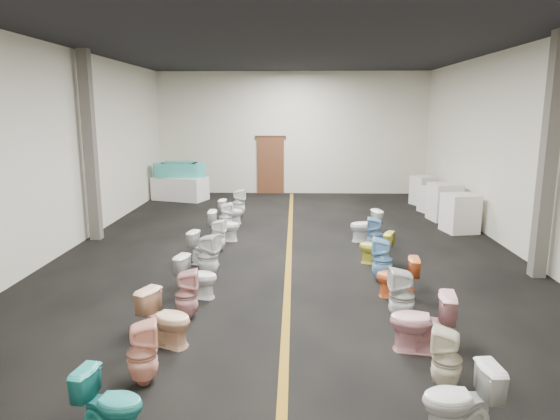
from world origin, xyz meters
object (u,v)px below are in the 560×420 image
at_px(appliance_crate_d, 423,190).
at_px(toilet_left_1, 142,353).
at_px(display_table, 180,188).
at_px(appliance_crate_a, 460,213).
at_px(appliance_crate_c, 434,199).
at_px(toilet_right_4, 402,296).
at_px(toilet_right_5, 397,277).
at_px(toilet_right_7, 376,247).
at_px(toilet_left_8, 224,226).
at_px(toilet_left_10, 231,212).
at_px(toilet_right_8, 375,235).
at_px(appliance_crate_b, 444,202).
at_px(toilet_left_4, 197,277).
at_px(toilet_left_3, 187,294).
at_px(toilet_left_2, 166,318).
at_px(toilet_right_3, 421,322).
at_px(toilet_right_9, 365,226).
at_px(toilet_left_0, 111,403).
at_px(toilet_right_2, 447,359).
at_px(toilet_left_9, 226,217).
at_px(toilet_left_11, 239,203).
at_px(toilet_right_1, 460,400).
at_px(toilet_left_6, 205,248).
at_px(toilet_left_5, 208,256).
at_px(bathtub, 179,170).
at_px(toilet_left_7, 218,235).
at_px(toilet_right_6, 382,260).

xyz_separation_m(appliance_crate_d, toilet_left_1, (-6.02, -11.29, -0.09)).
distance_m(display_table, appliance_crate_a, 9.42).
height_order(appliance_crate_c, toilet_right_4, toilet_right_4).
distance_m(appliance_crate_d, toilet_right_5, 8.81).
relative_size(toilet_right_4, toilet_right_7, 1.20).
height_order(toilet_left_8, toilet_left_10, toilet_left_8).
bearing_deg(toilet_left_10, toilet_right_8, -116.82).
bearing_deg(appliance_crate_b, toilet_left_4, -133.78).
distance_m(toilet_left_3, toilet_left_4, 0.89).
height_order(toilet_left_2, toilet_left_4, toilet_left_2).
bearing_deg(toilet_left_8, toilet_left_4, -178.94).
height_order(appliance_crate_d, toilet_right_3, appliance_crate_d).
distance_m(toilet_right_8, toilet_right_9, 0.91).
xyz_separation_m(display_table, toilet_right_8, (5.83, -6.35, -0.01)).
bearing_deg(toilet_left_0, toilet_left_8, 9.39).
bearing_deg(toilet_left_10, appliance_crate_d, -53.46).
xyz_separation_m(toilet_left_3, toilet_left_10, (-0.14, 6.46, -0.05)).
height_order(toilet_right_7, toilet_right_9, toilet_right_9).
height_order(appliance_crate_a, toilet_left_1, appliance_crate_a).
height_order(toilet_left_1, toilet_right_2, toilet_left_1).
height_order(display_table, toilet_left_9, display_table).
distance_m(toilet_left_1, toilet_left_9, 7.32).
distance_m(toilet_left_3, toilet_right_3, 3.43).
height_order(toilet_left_2, toilet_left_11, toilet_left_11).
bearing_deg(toilet_right_1, toilet_left_6, -152.39).
distance_m(toilet_left_0, toilet_left_5, 4.61).
bearing_deg(toilet_left_2, toilet_left_8, 23.44).
bearing_deg(toilet_left_8, toilet_right_2, -151.92).
bearing_deg(toilet_left_9, appliance_crate_b, -90.64).
bearing_deg(toilet_right_9, toilet_right_7, -15.13).
distance_m(appliance_crate_a, appliance_crate_c, 2.50).
xyz_separation_m(bathtub, toilet_left_3, (2.40, -10.10, -0.68)).
xyz_separation_m(toilet_left_3, toilet_right_2, (3.35, -1.87, -0.01)).
distance_m(appliance_crate_b, toilet_left_6, 7.51).
distance_m(toilet_left_4, toilet_right_5, 3.38).
bearing_deg(toilet_left_2, toilet_left_6, 25.31).
xyz_separation_m(toilet_left_7, toilet_right_1, (3.33, -6.35, 0.00)).
xyz_separation_m(appliance_crate_d, toilet_right_5, (-2.54, -8.44, -0.13)).
xyz_separation_m(toilet_left_6, toilet_right_2, (3.55, -4.57, 0.03)).
distance_m(toilet_left_0, toilet_right_1, 3.39).
relative_size(toilet_left_5, toilet_right_1, 1.16).
bearing_deg(toilet_right_6, bathtub, -134.36).
bearing_deg(toilet_left_8, toilet_left_1, 179.80).
bearing_deg(appliance_crate_a, toilet_left_5, -147.05).
xyz_separation_m(toilet_left_3, toilet_left_5, (0.01, 1.85, 0.04)).
bearing_deg(toilet_right_9, toilet_left_8, -102.86).
relative_size(toilet_right_6, toilet_right_8, 1.05).
bearing_deg(toilet_left_0, toilet_right_7, -21.63).
xyz_separation_m(toilet_right_1, toilet_right_4, (-0.02, 2.63, 0.05)).
xyz_separation_m(toilet_left_2, toilet_right_6, (3.34, 2.65, 0.04)).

